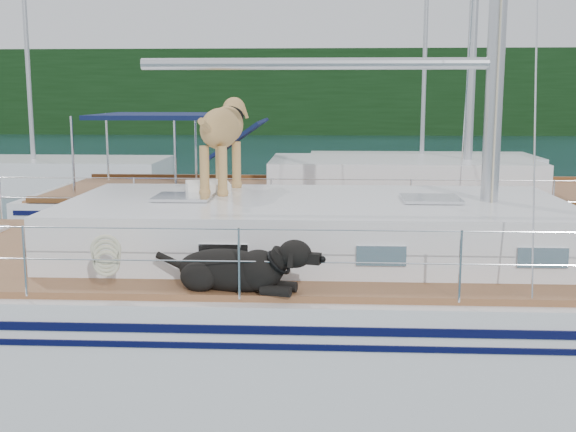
{
  "coord_description": "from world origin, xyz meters",
  "views": [
    {
      "loc": [
        0.91,
        -7.49,
        2.91
      ],
      "look_at": [
        0.5,
        0.2,
        1.6
      ],
      "focal_mm": 45.0,
      "sensor_mm": 36.0,
      "label": 1
    }
  ],
  "objects": [
    {
      "name": "ground",
      "position": [
        0.0,
        0.0,
        0.0
      ],
      "size": [
        120.0,
        120.0,
        0.0
      ],
      "primitive_type": "plane",
      "color": "black",
      "rests_on": "ground"
    },
    {
      "name": "tree_line",
      "position": [
        0.0,
        45.0,
        3.0
      ],
      "size": [
        90.0,
        3.0,
        6.0
      ],
      "primitive_type": "cube",
      "color": "black",
      "rests_on": "ground"
    },
    {
      "name": "shore_bank",
      "position": [
        0.0,
        46.2,
        0.6
      ],
      "size": [
        92.0,
        1.0,
        1.2
      ],
      "primitive_type": "cube",
      "color": "#595147",
      "rests_on": "ground"
    },
    {
      "name": "main_sailboat",
      "position": [
        0.09,
        0.0,
        0.68
      ],
      "size": [
        12.0,
        3.8,
        14.01
      ],
      "color": "white",
      "rests_on": "ground"
    },
    {
      "name": "neighbor_sailboat",
      "position": [
        1.21,
        5.84,
        0.63
      ],
      "size": [
        11.0,
        3.5,
        13.3
      ],
      "color": "white",
      "rests_on": "ground"
    },
    {
      "name": "bg_boat_west",
      "position": [
        -8.0,
        14.0,
        0.45
      ],
      "size": [
        8.0,
        3.0,
        11.65
      ],
      "color": "white",
      "rests_on": "ground"
    },
    {
      "name": "bg_boat_center",
      "position": [
        4.0,
        16.0,
        0.45
      ],
      "size": [
        7.2,
        3.0,
        11.65
      ],
      "color": "white",
      "rests_on": "ground"
    }
  ]
}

